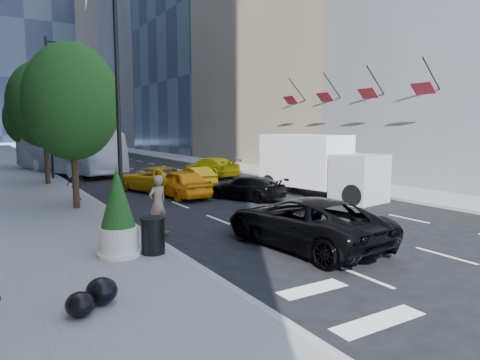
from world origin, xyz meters
TOP-DOWN VIEW (x-y plane):
  - ground at (0.00, 0.00)m, footprint 160.00×160.00m
  - sidewalk_left at (-9.00, 30.00)m, footprint 6.00×120.00m
  - sidewalk_right at (10.00, 30.00)m, footprint 4.00×120.00m
  - tower_right_far at (22.00, 98.00)m, footprint 20.00×24.00m
  - lamp_near at (-6.32, 4.00)m, footprint 2.13×0.22m
  - lamp_far at (-6.32, 22.00)m, footprint 2.13×0.22m
  - tree_near at (-7.20, 9.00)m, footprint 4.20×4.20m
  - tree_mid at (-7.20, 19.00)m, footprint 4.50×4.50m
  - tree_far at (-7.20, 32.00)m, footprint 3.90×3.90m
  - traffic_signal at (-6.40, 40.00)m, footprint 2.48×0.53m
  - facade_flags at (10.64, 10.00)m, footprint 1.85×13.30m
  - skateboarder at (-5.48, 3.00)m, footprint 0.84×0.68m
  - black_sedan_lincoln at (-2.00, -1.00)m, footprint 3.26×6.09m
  - black_sedan_mercedes at (1.20, 7.66)m, footprint 3.38×4.67m
  - taxi_a at (-1.53, 10.17)m, footprint 2.18×4.69m
  - taxi_b at (1.20, 14.00)m, footprint 1.36×3.82m
  - taxi_c at (-2.00, 13.00)m, footprint 4.14×5.97m
  - taxi_d at (4.20, 17.82)m, footprint 3.33×5.67m
  - city_bus at (-4.80, 26.26)m, footprint 6.86×13.81m
  - box_truck at (5.25, 6.59)m, footprint 3.77×7.49m
  - pedestrian_b at (-6.80, 11.11)m, footprint 1.00×0.75m
  - trash_can at (-6.62, 0.30)m, footprint 0.69×0.69m
  - planter_shrub at (-7.56, 0.57)m, footprint 1.08×1.08m
  - garbage_bags at (-9.00, -2.79)m, footprint 1.13×1.09m

SIDE VIEW (x-z plane):
  - ground at x=0.00m, z-range 0.00..0.00m
  - sidewalk_left at x=-9.00m, z-range 0.00..0.15m
  - sidewalk_right at x=10.00m, z-range 0.00..0.15m
  - garbage_bags at x=-9.00m, z-range 0.14..0.69m
  - taxi_b at x=1.20m, z-range 0.00..1.25m
  - black_sedan_mercedes at x=1.20m, z-range 0.00..1.26m
  - trash_can at x=-6.62m, z-range 0.15..1.18m
  - taxi_c at x=-2.00m, z-range 0.00..1.52m
  - taxi_d at x=4.20m, z-range 0.00..1.54m
  - taxi_a at x=-1.53m, z-range 0.00..1.56m
  - black_sedan_lincoln at x=-2.00m, z-range 0.00..1.63m
  - pedestrian_b at x=-6.80m, z-range 0.15..1.73m
  - skateboarder at x=-5.48m, z-range 0.00..2.00m
  - planter_shrub at x=-7.56m, z-range 0.09..2.68m
  - box_truck at x=5.25m, z-range 0.03..3.45m
  - city_bus at x=-4.80m, z-range 0.00..3.75m
  - traffic_signal at x=-6.40m, z-range 1.63..6.83m
  - tree_far at x=-7.20m, z-range 1.16..8.09m
  - tree_near at x=-7.20m, z-range 1.24..8.70m
  - tree_mid at x=-7.20m, z-range 1.32..9.31m
  - lamp_near at x=-6.32m, z-range 0.81..10.81m
  - lamp_far at x=-6.32m, z-range 0.81..10.81m
  - facade_flags at x=10.64m, z-range 5.16..7.21m
  - tower_right_far at x=22.00m, z-range 0.00..50.00m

